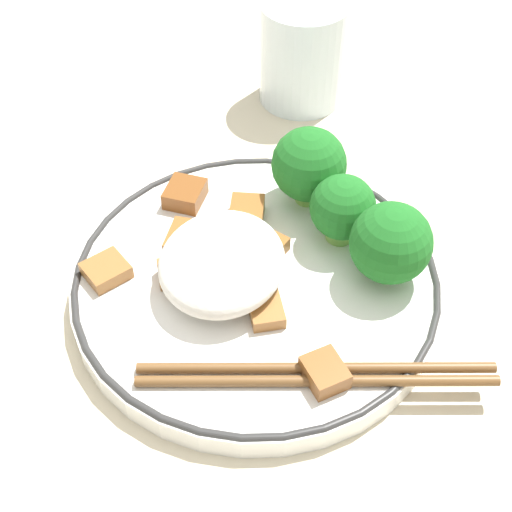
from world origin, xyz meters
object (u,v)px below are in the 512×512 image
broccoli_back_center (343,208)px  plate (256,283)px  broccoli_back_left (391,243)px  broccoli_back_right (309,165)px  drinking_glass (302,53)px  chopsticks (317,374)px

broccoli_back_center → plate: bearing=-42.7°
broccoli_back_left → broccoli_back_right: bearing=-131.4°
broccoli_back_right → plate: bearing=-11.2°
broccoli_back_center → drinking_glass: drinking_glass is taller
plate → chopsticks: 0.09m
plate → broccoli_back_right: broccoli_back_right is taller
broccoli_back_left → chopsticks: bearing=-16.6°
broccoli_back_left → drinking_glass: drinking_glass is taller
broccoli_back_right → chopsticks: broccoli_back_right is taller
broccoli_back_right → broccoli_back_left: bearing=48.6°
broccoli_back_left → broccoli_back_right: 0.09m
broccoli_back_center → broccoli_back_right: 0.05m
plate → drinking_glass: drinking_glass is taller
chopsticks → broccoli_back_left: bearing=163.4°
broccoli_back_center → chopsticks: size_ratio=0.24×
drinking_glass → broccoli_back_right: bearing=14.2°
plate → broccoli_back_right: bearing=168.8°
plate → broccoli_back_center: bearing=137.3°
broccoli_back_left → broccoli_back_right: size_ratio=0.94×
chopsticks → drinking_glass: size_ratio=2.33×
drinking_glass → chopsticks: bearing=14.4°
broccoli_back_left → drinking_glass: bearing=-153.5°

